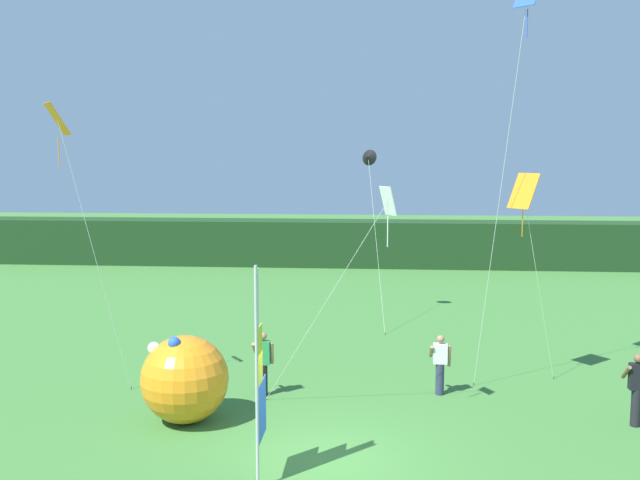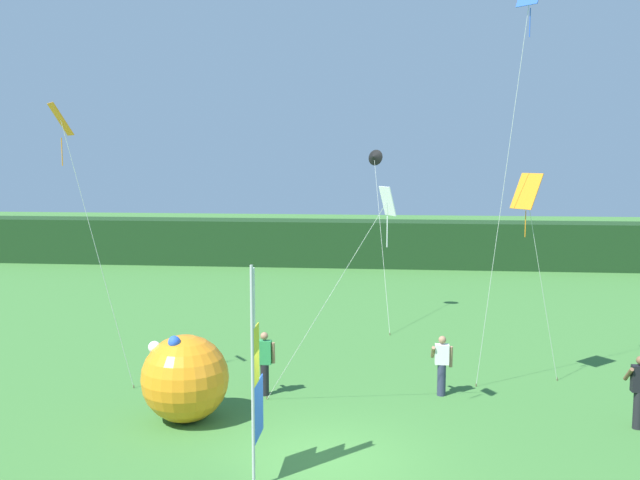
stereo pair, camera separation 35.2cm
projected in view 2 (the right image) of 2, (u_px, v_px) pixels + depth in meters
ground_plane at (323, 460)px, 14.73m from camera, size 120.00×120.00×0.00m
distant_treeline at (368, 243)px, 40.18m from camera, size 80.00×2.40×2.53m
banner_flag at (256, 378)px, 13.56m from camera, size 0.06×1.03×4.24m
person_near_banner at (639, 390)px, 16.29m from camera, size 0.55×0.48×1.70m
person_mid_field at (265, 362)px, 18.57m from camera, size 0.55×0.48×1.67m
person_far_left at (442, 364)px, 18.56m from camera, size 0.55×0.48×1.58m
inflatable_balloon at (185, 378)px, 16.77m from camera, size 2.05×2.05×2.12m
kite_blue_diamond_0 at (527, 19)px, 17.67m from camera, size 1.37×0.87×10.62m
kite_white_diamond_2 at (378, 218)px, 16.05m from camera, size 3.24×1.84×5.53m
kite_orange_diamond_3 at (64, 133)px, 17.94m from camera, size 1.83×1.07×7.50m
kite_orange_diamond_4 at (527, 198)px, 18.69m from camera, size 1.54×1.16×5.74m
kite_black_delta_5 at (374, 158)px, 26.63m from camera, size 1.02×2.77×6.44m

